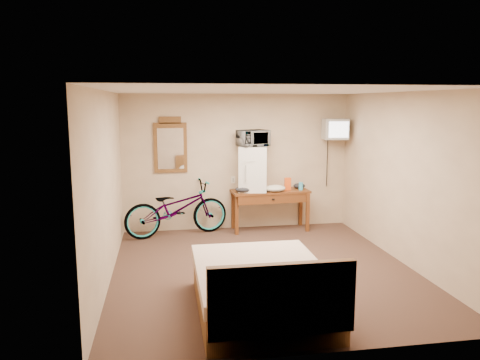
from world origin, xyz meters
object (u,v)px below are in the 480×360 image
at_px(bed, 262,289).
at_px(microwave, 253,138).
at_px(blue_cup, 301,186).
at_px(mini_fridge, 253,169).
at_px(wall_mirror, 170,146).
at_px(desk, 270,197).
at_px(crt_television, 335,129).
at_px(bicycle, 177,208).

bearing_deg(bed, microwave, 80.67).
relative_size(blue_cup, bed, 0.07).
bearing_deg(mini_fridge, wall_mirror, 170.65).
height_order(desk, crt_television, crt_television).
relative_size(mini_fridge, crt_television, 1.41).
bearing_deg(bed, wall_mirror, 103.93).
bearing_deg(bed, crt_television, 58.36).
xyz_separation_m(mini_fridge, crt_television, (1.54, -0.01, 0.70)).
bearing_deg(crt_television, mini_fridge, 179.68).
relative_size(desk, bed, 0.74).
bearing_deg(mini_fridge, blue_cup, -3.94).
bearing_deg(bicycle, blue_cup, -103.24).
distance_m(microwave, bicycle, 1.85).
xyz_separation_m(crt_television, wall_mirror, (-3.00, 0.25, -0.28)).
bearing_deg(blue_cup, bed, -113.42).
distance_m(crt_television, bicycle, 3.23).
relative_size(microwave, bed, 0.27).
bearing_deg(blue_cup, mini_fridge, 176.06).
xyz_separation_m(blue_cup, bed, (-1.45, -3.35, -0.52)).
xyz_separation_m(microwave, bed, (-0.56, -3.41, -1.41)).
bearing_deg(bicycle, wall_mirror, -0.59).
distance_m(mini_fridge, microwave, 0.55).
height_order(desk, wall_mirror, wall_mirror).
xyz_separation_m(bicycle, bed, (0.83, -3.33, -0.19)).
bearing_deg(wall_mirror, bed, -76.07).
height_order(microwave, crt_television, crt_television).
bearing_deg(blue_cup, bicycle, -179.49).
relative_size(microwave, bicycle, 0.28).
distance_m(blue_cup, bicycle, 2.31).
distance_m(blue_cup, crt_television, 1.22).
bearing_deg(bicycle, desk, -102.12).
height_order(mini_fridge, bicycle, mini_fridge).
xyz_separation_m(mini_fridge, bed, (-0.56, -3.41, -0.86)).
height_order(crt_television, bicycle, crt_television).
xyz_separation_m(crt_television, bed, (-2.10, -3.40, -1.56)).
height_order(desk, mini_fridge, mini_fridge).
bearing_deg(desk, wall_mirror, 171.30).
height_order(mini_fridge, bed, mini_fridge).
bearing_deg(microwave, wall_mirror, 149.19).
relative_size(crt_television, bicycle, 0.31).
relative_size(blue_cup, wall_mirror, 0.14).
bearing_deg(blue_cup, desk, 177.09).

